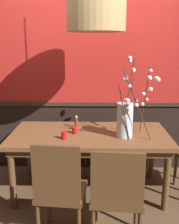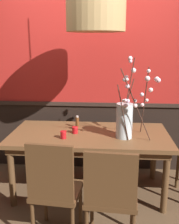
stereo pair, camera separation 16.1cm
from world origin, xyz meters
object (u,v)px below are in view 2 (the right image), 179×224
Objects in this scene: vase_with_blossoms at (126,118)px; pendant_lamp at (96,17)px; dining_table at (90,140)px; chair_far_side_left at (77,127)px; chair_near_side_left at (54,187)px; chair_far_side_right at (114,127)px; candle_holder_nearer_edge at (63,135)px; candle_holder_nearer_center at (75,130)px; condiment_bottle at (77,122)px; chair_near_side_right at (111,194)px.

pendant_lamp is at bearing 169.71° from vase_with_blossoms.
dining_table is 0.51m from vase_with_blossoms.
chair_far_side_left reaches higher than dining_table.
dining_table is at bearing 164.40° from vase_with_blossoms.
vase_with_blossoms is at bearing -56.69° from chair_far_side_left.
vase_with_blossoms reaches higher than chair_far_side_left.
chair_far_side_right is (0.53, 1.72, 0.01)m from chair_near_side_left.
chair_near_side_left is 11.46× the size of candle_holder_nearer_edge.
chair_far_side_left is 0.87× the size of pendant_lamp.
condiment_bottle is at bearing 90.01° from candle_holder_nearer_center.
chair_near_side_right is at bearing -64.82° from candle_holder_nearer_center.
condiment_bottle is 0.14× the size of pendant_lamp.
chair_near_side_right is at bearing -101.21° from vase_with_blossoms.
chair_far_side_right is 1.74m from pendant_lamp.
candle_holder_nearer_center is at bearing -175.24° from dining_table.
condiment_bottle is at bearing 110.64° from chair_near_side_right.
vase_with_blossoms is 11.27× the size of candle_holder_nearer_center.
candle_holder_nearer_center is at bearing 60.16° from candle_holder_nearer_edge.
chair_near_side_left is 1.74m from chair_far_side_left.
vase_with_blossoms reaches higher than chair_near_side_left.
dining_table is 1.94× the size of chair_near_side_right.
pendant_lamp reaches higher than vase_with_blossoms.
condiment_bottle is at bearing 132.52° from pendant_lamp.
vase_with_blossoms is (0.64, 0.74, 0.42)m from chair_near_side_left.
candle_holder_nearer_edge is (-0.01, -1.08, 0.26)m from chair_far_side_left.
chair_far_side_left reaches higher than condiment_bottle.
chair_far_side_right is (0.29, 0.87, -0.11)m from dining_table.
candle_holder_nearer_center is 0.92× the size of candle_holder_nearer_edge.
condiment_bottle is (-0.46, -0.66, 0.27)m from chair_far_side_right.
chair_far_side_right is 0.85m from condiment_bottle.
candle_holder_nearer_center is at bearing -117.54° from chair_far_side_right.
pendant_lamp is (0.32, -0.94, 1.48)m from chair_far_side_left.
chair_near_side_right is at bearing -74.24° from chair_far_side_left.
chair_near_side_left is (-0.24, -0.85, -0.12)m from dining_table.
candle_holder_nearer_edge is (-0.03, 0.66, 0.25)m from chair_near_side_left.
condiment_bottle is (-0.00, 0.22, 0.03)m from candle_holder_nearer_center.
candle_holder_nearer_center is 0.21m from candle_holder_nearer_edge.
chair_near_side_left reaches higher than chair_far_side_right.
chair_far_side_left reaches higher than candle_holder_nearer_edge.
chair_far_side_left is (-0.50, 1.78, -0.00)m from chair_near_side_right.
chair_far_side_left is 1.27m from vase_with_blossoms.
condiment_bottle reaches higher than dining_table.
chair_far_side_right is 0.55m from chair_far_side_left.
chair_near_side_right is 0.91m from vase_with_blossoms.
chair_far_side_right is at bearing 62.06° from candle_holder_nearer_edge.
chair_near_side_right is at bearing -69.36° from condiment_bottle.
candle_holder_nearer_edge is at bearing -104.60° from condiment_bottle.
chair_far_side_right is 1.06× the size of chair_far_side_left.
chair_near_side_right is 0.89× the size of pendant_lamp.
chair_far_side_left is 10.73× the size of candle_holder_nearer_edge.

